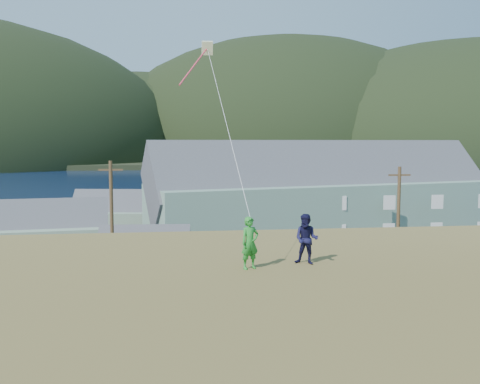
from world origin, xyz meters
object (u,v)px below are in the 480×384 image
(shed_palegreen_near, at_px, (54,234))
(kite_flyer_navy, at_px, (306,239))
(wharf, at_px, (125,217))
(shed_white, at_px, (144,258))
(lodge, at_px, (325,196))
(kite_flyer_green, at_px, (250,243))
(shed_palegreen_far, at_px, (116,215))

(shed_palegreen_near, height_order, kite_flyer_navy, kite_flyer_navy)
(wharf, relative_size, shed_white, 3.63)
(lodge, relative_size, kite_flyer_green, 25.50)
(shed_palegreen_near, bearing_deg, lodge, 6.22)
(shed_palegreen_near, distance_m, shed_palegreen_far, 12.96)
(kite_flyer_navy, bearing_deg, wharf, 128.25)
(shed_palegreen_far, xyz_separation_m, kite_flyer_navy, (10.64, -45.92, 5.44))
(wharf, relative_size, kite_flyer_green, 16.85)
(wharf, xyz_separation_m, lodge, (23.01, -19.01, 4.67))
(shed_palegreen_near, xyz_separation_m, shed_palegreen_far, (4.22, 12.26, -0.07))
(lodge, bearing_deg, kite_flyer_navy, -120.67)
(wharf, distance_m, shed_palegreen_far, 13.17)
(lodge, xyz_separation_m, shed_white, (-18.39, -15.25, -2.99))
(shed_white, height_order, shed_palegreen_far, shed_palegreen_far)
(lodge, height_order, shed_white, lodge)
(wharf, distance_m, kite_flyer_green, 60.49)
(wharf, xyz_separation_m, shed_palegreen_far, (0.29, -13.00, 2.08))
(shed_palegreen_near, distance_m, shed_white, 12.42)
(kite_flyer_navy, bearing_deg, lodge, 100.91)
(wharf, height_order, kite_flyer_navy, kite_flyer_navy)
(shed_white, bearing_deg, wharf, 100.96)
(shed_white, distance_m, kite_flyer_navy, 26.11)
(shed_palegreen_far, bearing_deg, shed_white, -69.65)
(kite_flyer_green, distance_m, kite_flyer_navy, 1.84)
(wharf, distance_m, kite_flyer_navy, 60.39)
(lodge, xyz_separation_m, shed_palegreen_far, (-22.72, 6.02, -2.59))
(wharf, height_order, shed_white, shed_white)
(shed_white, xyz_separation_m, kite_flyer_navy, (6.31, -24.66, 5.84))
(lodge, bearing_deg, kite_flyer_green, -122.83)
(shed_palegreen_near, relative_size, shed_palegreen_far, 0.96)
(kite_flyer_green, height_order, kite_flyer_navy, kite_flyer_green)
(shed_palegreen_near, relative_size, kite_flyer_navy, 6.58)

